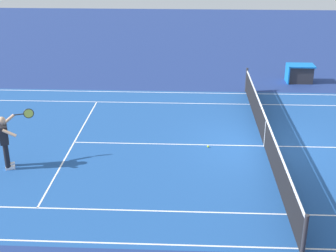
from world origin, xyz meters
The scene contains 7 objects.
ground_plane centered at (0.00, 0.00, 0.00)m, with size 60.00×60.00×0.00m, color navy.
court_slab centered at (0.00, 0.00, 0.00)m, with size 24.20×11.40×0.00m, color #1E4C93.
court_line_markings centered at (0.00, 0.00, 0.00)m, with size 23.85×11.05×0.01m.
tennis_net centered at (0.00, 0.00, 0.49)m, with size 0.10×11.70×1.08m.
tennis_player_near centered at (7.93, 1.91, 0.93)m, with size 0.94×0.92×1.70m.
tennis_ball centered at (1.87, 0.19, 0.03)m, with size 0.07×0.07×0.07m, color #CCE01E.
equipment_cart_tarped centered at (-2.65, -7.35, 0.44)m, with size 1.25×0.84×0.85m.
Camera 1 is at (2.53, 14.37, 6.60)m, focal length 50.36 mm.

